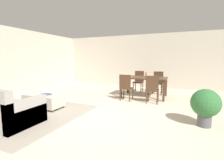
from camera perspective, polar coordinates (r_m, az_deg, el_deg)
The scene contains 12 objects.
ground_plane at distance 4.13m, azimuth -4.08°, elevation -13.06°, with size 10.80×10.80×0.00m, color beige.
wall_back at distance 8.63m, azimuth 11.31°, elevation 6.57°, with size 9.00×0.12×2.70m, color #BCB2A0.
area_rug at distance 4.99m, azimuth -28.44°, elevation -10.28°, with size 3.00×2.80×0.01m, color gray.
ottoman_table at distance 5.25m, azimuth -22.97°, elevation -6.57°, with size 1.16×0.55×0.40m.
dining_table at distance 6.31m, azimuth 11.20°, elevation 0.22°, with size 1.68×1.00×0.76m.
dining_chair_near_left at distance 5.62m, azimuth 4.90°, elevation -2.11°, with size 0.41×0.41×0.92m.
dining_chair_near_right at distance 5.41m, azimuth 14.02°, elevation -2.67°, with size 0.42×0.42×0.92m.
dining_chair_far_left at distance 7.30m, azimuth 9.39°, elevation -0.02°, with size 0.41×0.41×0.92m.
dining_chair_far_right at distance 7.14m, azimuth 15.87°, elevation -0.37°, with size 0.41×0.41×0.92m.
vase_centerpiece at distance 6.23m, azimuth 11.96°, elevation 1.80°, with size 0.08×0.08×0.19m, color #B26659.
book_on_ottoman at distance 5.15m, azimuth -22.02°, elevation -4.67°, with size 0.26×0.20×0.03m, color #3F4C72.
potted_plant at distance 4.02m, azimuth 30.01°, elevation -7.47°, with size 0.60×0.60×0.81m.
Camera 1 is at (1.78, -3.44, 1.43)m, focal length 26.00 mm.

